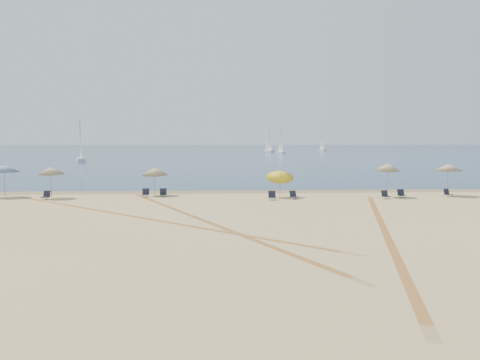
% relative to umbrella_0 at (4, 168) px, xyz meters
% --- Properties ---
extents(ground, '(160.00, 160.00, 0.00)m').
position_rel_umbrella_0_xyz_m(ground, '(18.02, -20.85, -2.20)').
color(ground, tan).
rests_on(ground, ground).
extents(ocean, '(500.00, 500.00, 0.00)m').
position_rel_umbrella_0_xyz_m(ocean, '(18.02, 204.15, -2.19)').
color(ocean, '#0C2151').
rests_on(ocean, ground).
extents(wet_sand, '(500.00, 500.00, 0.00)m').
position_rel_umbrella_0_xyz_m(wet_sand, '(18.02, 3.15, -2.19)').
color(wet_sand, olive).
rests_on(wet_sand, ground).
extents(umbrella_0, '(2.30, 2.30, 2.54)m').
position_rel_umbrella_0_xyz_m(umbrella_0, '(0.00, 0.00, 0.00)').
color(umbrella_0, gray).
rests_on(umbrella_0, ground).
extents(umbrella_1, '(1.94, 1.97, 2.43)m').
position_rel_umbrella_0_xyz_m(umbrella_1, '(3.82, -0.97, -0.11)').
color(umbrella_1, gray).
rests_on(umbrella_1, ground).
extents(umbrella_2, '(2.05, 2.10, 2.29)m').
position_rel_umbrella_0_xyz_m(umbrella_2, '(11.35, 0.50, -0.28)').
color(umbrella_2, gray).
rests_on(umbrella_2, ground).
extents(umbrella_3, '(2.11, 2.16, 2.45)m').
position_rel_umbrella_0_xyz_m(umbrella_3, '(21.03, -1.38, -0.41)').
color(umbrella_3, gray).
rests_on(umbrella_3, ground).
extents(umbrella_4, '(1.87, 1.91, 2.66)m').
position_rel_umbrella_0_xyz_m(umbrella_4, '(29.28, -1.63, 0.11)').
color(umbrella_4, gray).
rests_on(umbrella_4, ground).
extents(umbrella_5, '(2.17, 2.17, 2.58)m').
position_rel_umbrella_0_xyz_m(umbrella_5, '(34.34, -1.03, 0.04)').
color(umbrella_5, gray).
rests_on(umbrella_5, ground).
extents(chair_1, '(0.62, 0.69, 0.62)m').
position_rel_umbrella_0_xyz_m(chair_1, '(3.61, -1.63, -1.92)').
color(chair_1, black).
rests_on(chair_1, ground).
extents(chair_2, '(0.54, 0.63, 0.64)m').
position_rel_umbrella_0_xyz_m(chair_2, '(10.76, -0.47, -1.92)').
color(chair_2, black).
rests_on(chair_2, ground).
extents(chair_3, '(0.55, 0.63, 0.62)m').
position_rel_umbrella_0_xyz_m(chair_3, '(12.08, -0.28, -1.92)').
color(chair_3, black).
rests_on(chair_3, ground).
extents(chair_4, '(0.54, 0.64, 0.65)m').
position_rel_umbrella_0_xyz_m(chair_4, '(20.26, -2.92, -1.91)').
color(chair_4, black).
rests_on(chair_4, ground).
extents(chair_5, '(0.68, 0.74, 0.62)m').
position_rel_umbrella_0_xyz_m(chair_5, '(21.92, -2.51, -1.93)').
color(chair_5, black).
rests_on(chair_5, ground).
extents(chair_6, '(0.64, 0.71, 0.62)m').
position_rel_umbrella_0_xyz_m(chair_6, '(28.79, -2.71, -1.93)').
color(chair_6, black).
rests_on(chair_6, ground).
extents(chair_7, '(0.53, 0.62, 0.62)m').
position_rel_umbrella_0_xyz_m(chair_7, '(30.27, -2.01, -1.92)').
color(chair_7, black).
rests_on(chair_7, ground).
extents(chair_8, '(0.67, 0.72, 0.60)m').
position_rel_umbrella_0_xyz_m(chair_8, '(34.05, -1.67, -1.93)').
color(chair_8, black).
rests_on(chair_8, ground).
extents(sailboat_0, '(3.23, 6.01, 8.69)m').
position_rel_umbrella_0_xyz_m(sailboat_0, '(-10.99, 66.20, 0.43)').
color(sailboat_0, white).
rests_on(sailboat_0, ocean).
extents(sailboat_1, '(3.58, 5.86, 8.56)m').
position_rel_umbrella_0_xyz_m(sailboat_1, '(36.82, 142.72, 0.39)').
color(sailboat_1, white).
rests_on(sailboat_1, ocean).
extents(sailboat_2, '(2.70, 4.92, 7.12)m').
position_rel_umbrella_0_xyz_m(sailboat_2, '(62.00, 167.78, -0.04)').
color(sailboat_2, white).
rests_on(sailboat_2, ocean).
extents(sailboat_3, '(2.58, 5.35, 7.73)m').
position_rel_umbrella_0_xyz_m(sailboat_3, '(38.81, 125.61, 0.14)').
color(sailboat_3, white).
rests_on(sailboat_3, ocean).
extents(tire_tracks, '(50.41, 42.31, 0.00)m').
position_rel_umbrella_0_xyz_m(tire_tracks, '(16.96, -12.33, -2.20)').
color(tire_tracks, tan).
rests_on(tire_tracks, ground).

